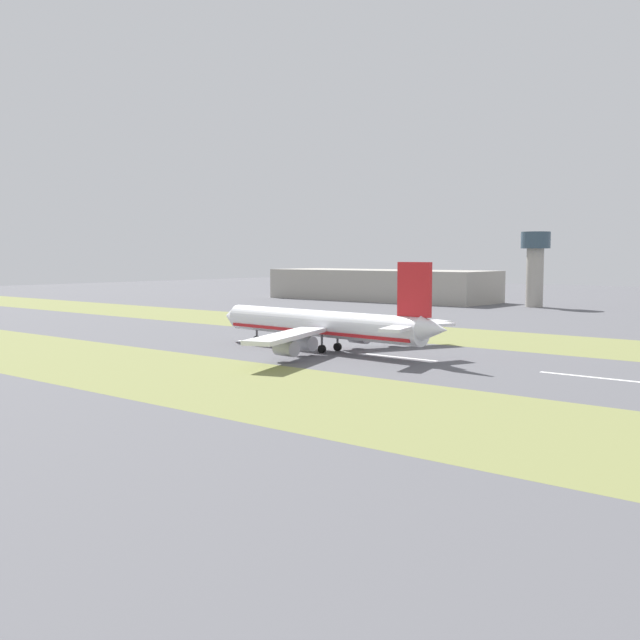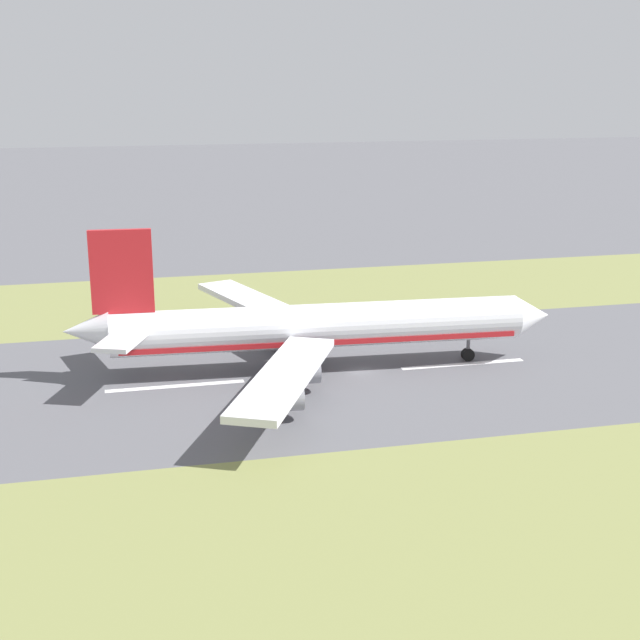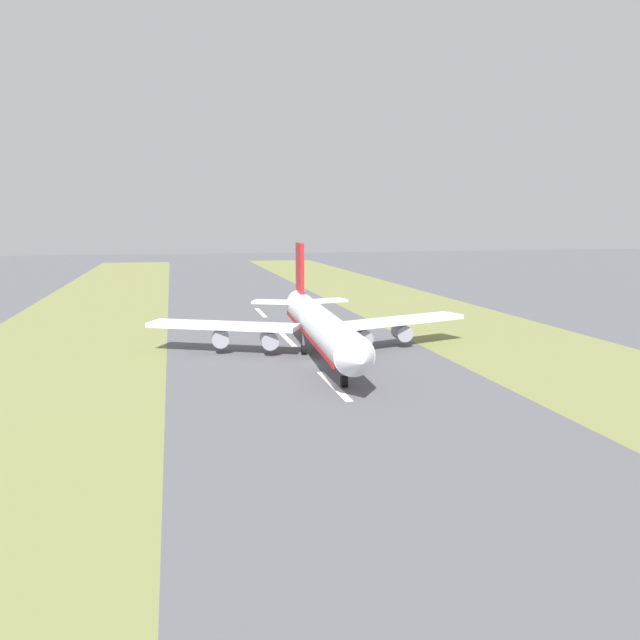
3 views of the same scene
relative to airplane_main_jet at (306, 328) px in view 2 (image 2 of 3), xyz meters
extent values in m
plane|color=#56565B|center=(2.72, 6.94, -6.02)|extent=(800.00, 800.00, 0.00)
cube|color=olive|center=(-42.28, 6.94, -6.02)|extent=(40.00, 600.00, 0.01)
cube|color=olive|center=(47.72, 6.94, -6.02)|extent=(40.00, 600.00, 0.01)
cube|color=silver|center=(2.72, -18.10, -6.01)|extent=(1.20, 18.00, 0.01)
cube|color=silver|center=(2.72, 21.90, -6.01)|extent=(1.20, 18.00, 0.01)
cylinder|color=white|center=(0.11, 1.90, 0.18)|extent=(9.34, 56.26, 6.00)
cone|color=white|center=(1.94, 32.35, 0.18)|extent=(6.17, 5.34, 5.88)
cone|color=white|center=(-1.74, -29.04, 0.98)|extent=(5.45, 6.29, 5.10)
cube|color=red|center=(0.11, 1.90, -1.47)|extent=(8.90, 54.00, 0.70)
cube|color=white|center=(-17.79, -4.26, -0.72)|extent=(29.40, 14.92, 0.90)
cube|color=white|center=(17.15, -6.35, -0.72)|extent=(28.77, 17.87, 0.90)
cylinder|color=#93939E|center=(-9.11, -1.55, -3.17)|extent=(3.48, 4.98, 3.20)
cylinder|color=#93939E|center=(-18.30, -4.51, -3.17)|extent=(3.48, 4.98, 3.20)
cylinder|color=#93939E|center=(8.86, -2.63, -3.17)|extent=(3.48, 4.98, 3.20)
cylinder|color=#93939E|center=(17.63, -6.66, -3.17)|extent=(3.48, 4.98, 3.20)
cube|color=red|center=(-1.44, -24.05, 8.68)|extent=(1.28, 8.03, 11.00)
cube|color=white|center=(-6.93, -23.72, 1.18)|extent=(10.79, 6.77, 0.60)
cube|color=white|center=(4.05, -24.38, 1.18)|extent=(10.92, 7.75, 0.60)
cylinder|color=#59595E|center=(1.39, 23.14, -3.52)|extent=(0.50, 0.50, 3.20)
cylinder|color=black|center=(1.39, 23.14, -5.12)|extent=(1.01, 1.85, 1.80)
cylinder|color=#59595E|center=(-2.66, -0.94, -3.52)|extent=(0.50, 0.50, 3.20)
cylinder|color=black|center=(-2.66, -0.94, -5.12)|extent=(1.01, 1.85, 1.80)
cylinder|color=#59595E|center=(2.53, -1.25, -3.52)|extent=(0.50, 0.50, 3.20)
cylinder|color=black|center=(2.53, -1.25, -5.12)|extent=(1.01, 1.85, 1.80)
camera|label=1|loc=(-128.96, -105.39, 15.50)|focal=42.00mm
camera|label=2|loc=(113.70, -24.58, 33.52)|focal=50.00mm
camera|label=3|loc=(26.09, 111.51, 18.66)|focal=35.00mm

